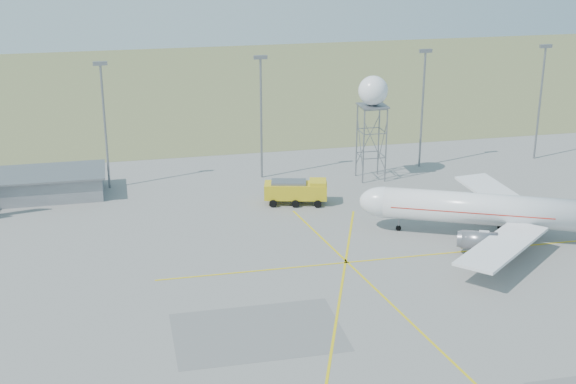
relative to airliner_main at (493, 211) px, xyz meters
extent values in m
cube|color=#566738|center=(-15.82, 106.39, -3.98)|extent=(400.00, 120.00, 0.03)
cube|color=gray|center=(-60.82, 30.39, -2.19)|extent=(18.00, 9.00, 3.60)
cube|color=slate|center=(-60.82, 30.39, -0.24)|extent=(19.00, 10.00, 0.30)
cylinder|color=slate|center=(-50.82, 32.39, 6.01)|extent=(0.36, 0.36, 20.00)
cube|color=slate|center=(-50.82, 32.39, 16.21)|extent=(2.20, 0.50, 0.60)
cylinder|color=slate|center=(-25.82, 32.39, 6.01)|extent=(0.36, 0.36, 20.00)
cube|color=slate|center=(-25.82, 32.39, 16.21)|extent=(2.20, 0.50, 0.60)
cylinder|color=slate|center=(2.18, 32.39, 6.01)|extent=(0.36, 0.36, 20.00)
cube|color=slate|center=(2.18, 32.39, 16.21)|extent=(2.20, 0.50, 0.60)
cylinder|color=slate|center=(24.18, 32.39, 6.01)|extent=(0.36, 0.36, 20.00)
cube|color=slate|center=(24.18, 32.39, 16.21)|extent=(2.20, 0.50, 0.60)
cylinder|color=white|center=(-0.60, 0.27, 0.11)|extent=(27.40, 15.41, 4.32)
ellipsoid|color=white|center=(-13.42, 6.00, 0.11)|extent=(8.07, 6.77, 4.32)
cube|color=black|center=(-14.60, 6.53, 0.76)|extent=(2.46, 2.84, 1.05)
cube|color=white|center=(4.85, 8.48, -0.97)|extent=(5.76, 17.44, 0.39)
cube|color=white|center=(-3.09, -9.27, -0.97)|extent=(16.58, 15.06, 0.39)
cylinder|color=slate|center=(0.97, 6.43, -1.94)|extent=(5.16, 4.12, 2.48)
cylinder|color=slate|center=(-4.14, -5.01, -1.94)|extent=(5.16, 4.12, 2.48)
cube|color=red|center=(-2.57, 1.15, 0.22)|extent=(21.50, 12.80, 0.13)
cylinder|color=black|center=(-11.45, 5.12, -3.51)|extent=(1.00, 1.00, 0.97)
cube|color=black|center=(1.37, -0.61, -3.51)|extent=(3.63, 6.36, 0.97)
cylinder|color=slate|center=(1.37, -0.61, -3.02)|extent=(0.34, 0.34, 1.94)
cylinder|color=slate|center=(-10.21, 25.87, 2.24)|extent=(0.23, 0.23, 12.46)
cylinder|color=slate|center=(-6.38, 25.87, 2.24)|extent=(0.23, 0.23, 12.46)
cylinder|color=slate|center=(-6.38, 29.71, 2.24)|extent=(0.23, 0.23, 12.46)
cylinder|color=slate|center=(-10.21, 29.71, 2.24)|extent=(0.23, 0.23, 12.46)
cube|color=slate|center=(-8.30, 27.79, 8.47)|extent=(4.43, 4.43, 0.24)
sphere|color=white|center=(-8.30, 27.79, 10.96)|extent=(4.79, 4.79, 4.79)
cube|color=gold|center=(-23.12, 18.80, -1.89)|extent=(9.95, 5.33, 2.31)
cube|color=gold|center=(-19.85, 17.99, -0.94)|extent=(3.16, 3.46, 1.47)
cube|color=black|center=(-19.13, 17.82, -0.84)|extent=(0.76, 2.68, 1.05)
cube|color=slate|center=(-24.14, 19.05, -0.52)|extent=(5.71, 3.71, 0.42)
camera|label=1|loc=(-48.89, -93.11, 38.88)|focal=50.00mm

